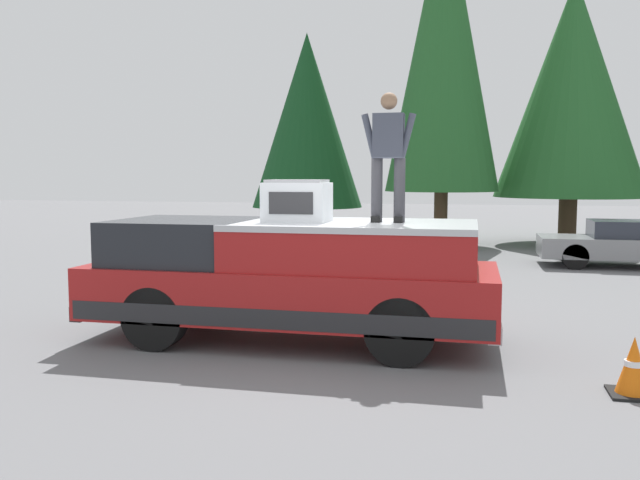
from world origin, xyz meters
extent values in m
plane|color=slate|center=(0.00, 0.00, 0.00)|extent=(90.00, 90.00, 0.00)
cube|color=maroon|center=(0.21, 0.63, 0.70)|extent=(2.00, 5.50, 0.70)
cube|color=#232326|center=(0.21, 0.63, 0.51)|extent=(2.01, 5.39, 0.24)
cube|color=black|center=(0.21, 2.14, 1.35)|extent=(1.84, 1.87, 0.60)
cube|color=maroon|center=(0.21, -0.25, 1.31)|extent=(1.92, 3.19, 0.52)
cube|color=#B7BABF|center=(0.21, -0.25, 1.61)|extent=(1.94, 3.19, 0.08)
cube|color=#232326|center=(0.21, 3.32, 0.43)|extent=(1.96, 0.16, 0.20)
cube|color=#B2B5BA|center=(0.21, -2.06, 0.43)|extent=(1.96, 0.16, 0.20)
cylinder|color=black|center=(-0.64, 2.23, 0.42)|extent=(0.30, 0.84, 0.84)
cylinder|color=black|center=(1.06, 2.23, 0.42)|extent=(0.30, 0.84, 0.84)
cylinder|color=black|center=(-0.64, -0.96, 0.42)|extent=(0.30, 0.84, 0.84)
cylinder|color=black|center=(1.06, -0.96, 0.42)|extent=(0.30, 0.84, 0.84)
cube|color=silver|center=(0.12, 0.51, 1.91)|extent=(0.64, 0.84, 0.52)
cube|color=#2D2D30|center=(-0.20, 0.51, 1.91)|extent=(0.01, 0.59, 0.29)
cube|color=#99999E|center=(0.12, 0.51, 2.19)|extent=(0.58, 0.76, 0.04)
cylinder|color=#333338|center=(0.32, -0.83, 2.07)|extent=(0.15, 0.15, 0.84)
cube|color=black|center=(0.28, -0.83, 1.69)|extent=(0.26, 0.11, 0.08)
cylinder|color=#333338|center=(0.32, -0.53, 2.07)|extent=(0.15, 0.15, 0.84)
cube|color=black|center=(0.28, -0.53, 1.69)|extent=(0.26, 0.11, 0.08)
cube|color=#474C5B|center=(0.32, -0.68, 2.78)|extent=(0.24, 0.40, 0.58)
sphere|color=#A37A5B|center=(0.32, -0.68, 3.23)|extent=(0.22, 0.22, 0.22)
cylinder|color=#474C5B|center=(0.29, -0.93, 2.78)|extent=(0.09, 0.23, 0.58)
cylinder|color=#474C5B|center=(0.29, -0.44, 2.78)|extent=(0.09, 0.23, 0.58)
cube|color=gray|center=(9.16, -5.49, 0.49)|extent=(1.64, 4.10, 0.50)
cube|color=#282D38|center=(9.16, -5.59, 0.95)|extent=(1.31, 1.89, 0.42)
cylinder|color=black|center=(8.44, -4.22, 0.31)|extent=(0.20, 0.62, 0.62)
cylinder|color=black|center=(9.88, -4.22, 0.31)|extent=(0.20, 0.62, 0.62)
cube|color=black|center=(-1.21, -3.43, 0.01)|extent=(0.47, 0.47, 0.03)
cone|color=orange|center=(-1.21, -3.43, 0.31)|extent=(0.36, 0.36, 0.62)
cylinder|color=white|center=(-1.21, -3.43, 0.34)|extent=(0.19, 0.19, 0.06)
cylinder|color=#4C3826|center=(14.51, -4.82, 0.78)|extent=(0.57, 0.57, 1.57)
cone|color=#235B28|center=(14.51, -4.82, 5.06)|extent=(4.79, 4.79, 7.00)
cylinder|color=#4C3826|center=(13.25, -0.78, 0.88)|extent=(0.43, 0.43, 1.77)
cone|color=#235B28|center=(13.25, -0.78, 6.40)|extent=(3.61, 3.61, 9.28)
cylinder|color=#4C3826|center=(14.28, 3.93, 0.58)|extent=(0.46, 0.46, 1.16)
cone|color=#14421E|center=(14.28, 3.93, 4.17)|extent=(3.86, 3.86, 6.03)
camera|label=1|loc=(-8.41, -1.77, 2.26)|focal=37.14mm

